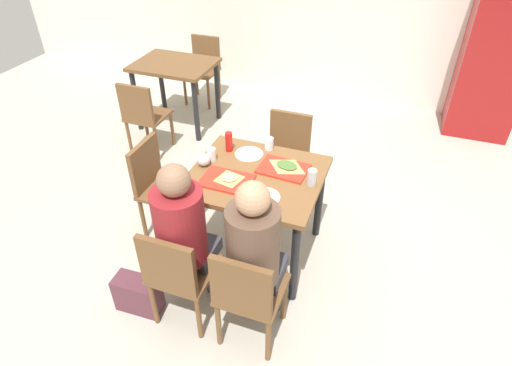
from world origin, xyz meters
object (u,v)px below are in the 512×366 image
(person_in_brown_jacket, at_px, (255,249))
(condiment_bottle, at_px, (229,142))
(pizza_slice_a, at_px, (229,178))
(pizza_slice_b, at_px, (287,166))
(plastic_cup_a, at_px, (269,144))
(handbag, at_px, (138,294))
(chair_near_left, at_px, (177,272))
(soda_can, at_px, (312,177))
(tray_red_near, at_px, (227,180))
(chair_far_side, at_px, (287,152))
(paper_plate_near_edge, at_px, (264,197))
(background_table, at_px, (175,74))
(background_chair_near, at_px, (143,114))
(chair_left_end, at_px, (158,182))
(main_table, at_px, (256,187))
(chair_near_right, at_px, (247,293))
(paper_plate_center, at_px, (249,154))
(tray_red_far, at_px, (283,169))
(plastic_cup_b, at_px, (240,199))
(foil_bundle, at_px, (204,160))
(person_in_red, at_px, (184,230))
(drink_fridge, at_px, (497,52))
(background_chair_far, at_px, (204,65))
(plastic_cup_c, at_px, (211,154))

(person_in_brown_jacket, xyz_separation_m, condiment_bottle, (-0.55, 0.91, 0.12))
(pizza_slice_a, bearing_deg, pizza_slice_b, 40.14)
(plastic_cup_a, relative_size, handbag, 0.31)
(chair_near_left, bearing_deg, soda_can, 52.12)
(tray_red_near, bearing_deg, chair_far_side, 80.09)
(paper_plate_near_edge, distance_m, background_table, 2.67)
(plastic_cup_a, xyz_separation_m, background_chair_near, (-1.62, 0.65, -0.34))
(chair_left_end, bearing_deg, pizza_slice_b, 8.14)
(main_table, relative_size, plastic_cup_a, 9.61)
(chair_near_right, bearing_deg, main_table, 106.47)
(tray_red_near, height_order, background_chair_near, background_chair_near)
(background_table, bearing_deg, pizza_slice_a, -51.70)
(background_table, bearing_deg, main_table, -46.78)
(plastic_cup_a, bearing_deg, paper_plate_center, -133.07)
(tray_red_near, bearing_deg, chair_near_right, -58.35)
(tray_red_far, height_order, plastic_cup_a, plastic_cup_a)
(pizza_slice_b, relative_size, condiment_bottle, 1.68)
(tray_red_far, relative_size, pizza_slice_b, 1.34)
(plastic_cup_b, xyz_separation_m, soda_can, (0.38, 0.39, 0.01))
(foil_bundle, distance_m, background_table, 2.16)
(foil_bundle, bearing_deg, pizza_slice_b, 16.08)
(tray_red_near, height_order, plastic_cup_a, plastic_cup_a)
(chair_far_side, xyz_separation_m, person_in_red, (-0.24, -1.49, 0.25))
(pizza_slice_b, height_order, plastic_cup_a, plastic_cup_a)
(tray_red_near, bearing_deg, foil_bundle, 151.86)
(plastic_cup_b, xyz_separation_m, drink_fridge, (1.75, 3.21, 0.12))
(tray_red_far, xyz_separation_m, plastic_cup_b, (-0.14, -0.49, 0.04))
(tray_red_near, distance_m, background_chair_far, 3.03)
(person_in_red, xyz_separation_m, paper_plate_center, (0.10, 0.91, 0.04))
(chair_near_left, height_order, person_in_brown_jacket, person_in_brown_jacket)
(condiment_bottle, distance_m, drink_fridge, 3.34)
(chair_far_side, xyz_separation_m, plastic_cup_c, (-0.38, -0.75, 0.34))
(soda_can, relative_size, background_table, 0.14)
(person_in_brown_jacket, height_order, paper_plate_near_edge, person_in_brown_jacket)
(person_in_red, xyz_separation_m, person_in_brown_jacket, (0.48, 0.00, 0.00))
(pizza_slice_b, bearing_deg, pizza_slice_a, -139.86)
(person_in_red, relative_size, plastic_cup_b, 12.48)
(paper_plate_center, distance_m, pizza_slice_b, 0.34)
(paper_plate_center, height_order, handbag, paper_plate_center)
(chair_near_right, bearing_deg, chair_far_side, 98.41)
(tray_red_far, relative_size, background_chair_near, 0.43)
(paper_plate_center, xyz_separation_m, drink_fridge, (1.91, 2.61, 0.17))
(chair_near_right, relative_size, plastic_cup_a, 8.38)
(chair_near_right, bearing_deg, background_chair_far, 119.73)
(person_in_red, distance_m, tray_red_far, 0.90)
(paper_plate_center, xyz_separation_m, foil_bundle, (-0.26, -0.26, 0.05))
(person_in_red, distance_m, condiment_bottle, 0.92)
(person_in_brown_jacket, distance_m, tray_red_far, 0.81)
(chair_left_end, bearing_deg, chair_near_left, -52.46)
(chair_near_left, distance_m, handbag, 0.49)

